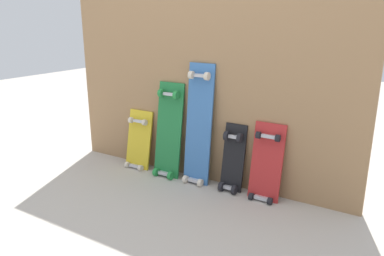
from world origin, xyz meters
name	(u,v)px	position (x,y,z in m)	size (l,w,h in m)	color
ground_plane	(197,179)	(0.00, 0.00, 0.00)	(12.00, 12.00, 0.00)	#B2AAA0
plywood_wall_panel	(202,78)	(0.00, 0.07, 0.80)	(2.39, 0.04, 1.59)	#99724C
skateboard_yellow	(138,144)	(-0.56, -0.02, 0.21)	(0.24, 0.17, 0.56)	gold
skateboard_green	(168,134)	(-0.25, -0.03, 0.34)	(0.23, 0.19, 0.81)	#1E7238
skateboard_blue	(198,129)	(0.02, -0.02, 0.42)	(0.21, 0.17, 0.98)	#386BAD
skateboard_black	(232,162)	(0.31, -0.02, 0.22)	(0.17, 0.16, 0.55)	black
skateboard_red	(266,167)	(0.57, -0.02, 0.23)	(0.22, 0.17, 0.61)	#B22626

